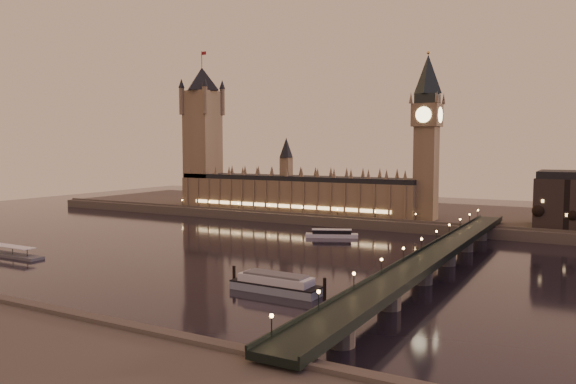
# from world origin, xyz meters

# --- Properties ---
(ground) EXTENTS (700.00, 700.00, 0.00)m
(ground) POSITION_xyz_m (0.00, 0.00, 0.00)
(ground) COLOR black
(ground) RESTS_ON ground
(far_embankment) EXTENTS (560.00, 130.00, 6.00)m
(far_embankment) POSITION_xyz_m (30.00, 165.00, 3.00)
(far_embankment) COLOR #423D35
(far_embankment) RESTS_ON ground
(palace_of_westminster) EXTENTS (180.00, 26.62, 52.00)m
(palace_of_westminster) POSITION_xyz_m (-40.12, 120.99, 21.71)
(palace_of_westminster) COLOR brown
(palace_of_westminster) RESTS_ON ground
(victoria_tower) EXTENTS (31.68, 31.68, 118.00)m
(victoria_tower) POSITION_xyz_m (-120.00, 121.00, 65.79)
(victoria_tower) COLOR brown
(victoria_tower) RESTS_ON ground
(big_ben) EXTENTS (17.68, 17.68, 104.00)m
(big_ben) POSITION_xyz_m (53.99, 120.99, 63.95)
(big_ben) COLOR brown
(big_ben) RESTS_ON ground
(westminster_bridge) EXTENTS (13.20, 260.00, 15.30)m
(westminster_bridge) POSITION_xyz_m (91.61, 0.00, 5.52)
(westminster_bridge) COLOR black
(westminster_bridge) RESTS_ON ground
(bare_tree_0) EXTENTS (6.07, 6.07, 12.34)m
(bare_tree_0) POSITION_xyz_m (121.01, 109.00, 15.21)
(bare_tree_0) COLOR black
(bare_tree_0) RESTS_ON ground
(bare_tree_1) EXTENTS (6.07, 6.07, 12.34)m
(bare_tree_1) POSITION_xyz_m (135.23, 109.00, 15.21)
(bare_tree_1) COLOR black
(bare_tree_1) RESTS_ON ground
(cruise_boat_a) EXTENTS (29.60, 18.07, 4.74)m
(cruise_boat_a) POSITION_xyz_m (16.52, 62.95, 2.09)
(cruise_boat_a) COLOR silver
(cruise_boat_a) RESTS_ON ground
(moored_barge) EXTENTS (39.12, 10.30, 7.17)m
(moored_barge) POSITION_xyz_m (49.76, -56.59, 3.03)
(moored_barge) COLOR #7E91A0
(moored_barge) RESTS_ON ground
(pontoon_pier) EXTENTS (44.64, 7.44, 11.90)m
(pontoon_pier) POSITION_xyz_m (-95.29, -61.68, 1.28)
(pontoon_pier) COLOR #595B5E
(pontoon_pier) RESTS_ON ground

